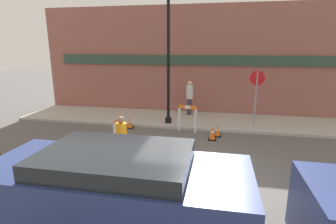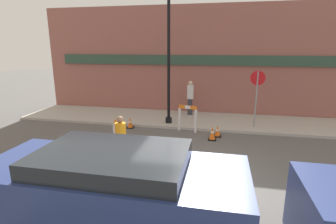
{
  "view_description": "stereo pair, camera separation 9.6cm",
  "coord_description": "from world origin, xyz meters",
  "px_view_note": "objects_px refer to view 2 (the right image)",
  "views": [
    {
      "loc": [
        0.5,
        -6.14,
        3.49
      ],
      "look_at": [
        -1.41,
        3.55,
        1.0
      ],
      "focal_mm": 28.0,
      "sensor_mm": 36.0,
      "label": 1
    },
    {
      "loc": [
        0.59,
        -6.12,
        3.49
      ],
      "look_at": [
        -1.41,
        3.55,
        1.0
      ],
      "focal_mm": 28.0,
      "sensor_mm": 36.0,
      "label": 2
    }
  ],
  "objects_px": {
    "person_pedestrian": "(190,97)",
    "streetlamp_post": "(169,31)",
    "stop_sign": "(257,90)",
    "parked_car_1": "(114,193)",
    "person_worker": "(121,141)"
  },
  "relations": [
    {
      "from": "stop_sign",
      "to": "person_worker",
      "type": "relative_size",
      "value": 1.51
    },
    {
      "from": "streetlamp_post",
      "to": "person_pedestrian",
      "type": "xyz_separation_m",
      "value": [
        0.77,
        1.62,
        -3.08
      ]
    },
    {
      "from": "person_worker",
      "to": "parked_car_1",
      "type": "xyz_separation_m",
      "value": [
        1.02,
        -2.86,
        0.16
      ]
    },
    {
      "from": "person_pedestrian",
      "to": "stop_sign",
      "type": "bearing_deg",
      "value": 136.1
    },
    {
      "from": "stop_sign",
      "to": "person_worker",
      "type": "bearing_deg",
      "value": 62.04
    },
    {
      "from": "person_pedestrian",
      "to": "parked_car_1",
      "type": "xyz_separation_m",
      "value": [
        -0.21,
        -9.05,
        -0.02
      ]
    },
    {
      "from": "streetlamp_post",
      "to": "person_pedestrian",
      "type": "height_order",
      "value": "streetlamp_post"
    },
    {
      "from": "person_pedestrian",
      "to": "person_worker",
      "type": "bearing_deg",
      "value": 62.57
    },
    {
      "from": "parked_car_1",
      "to": "streetlamp_post",
      "type": "bearing_deg",
      "value": 94.28
    },
    {
      "from": "person_worker",
      "to": "person_pedestrian",
      "type": "bearing_deg",
      "value": 5.19
    },
    {
      "from": "streetlamp_post",
      "to": "stop_sign",
      "type": "xyz_separation_m",
      "value": [
        3.72,
        0.07,
        -2.4
      ]
    },
    {
      "from": "person_pedestrian",
      "to": "streetlamp_post",
      "type": "bearing_deg",
      "value": 48.45
    },
    {
      "from": "stop_sign",
      "to": "parked_car_1",
      "type": "bearing_deg",
      "value": 81.24
    },
    {
      "from": "person_worker",
      "to": "parked_car_1",
      "type": "distance_m",
      "value": 3.04
    },
    {
      "from": "streetlamp_post",
      "to": "person_pedestrian",
      "type": "distance_m",
      "value": 3.56
    }
  ]
}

